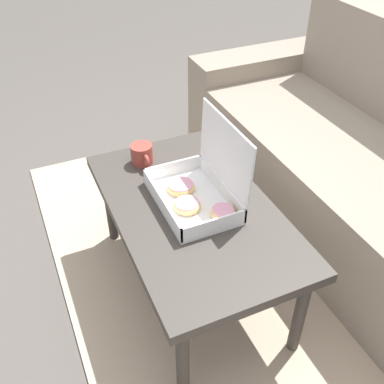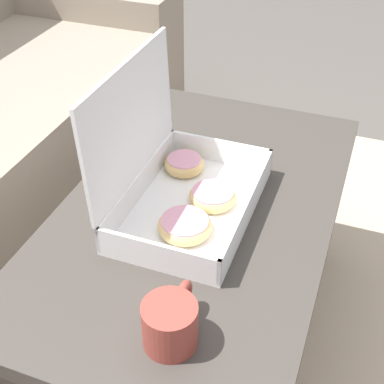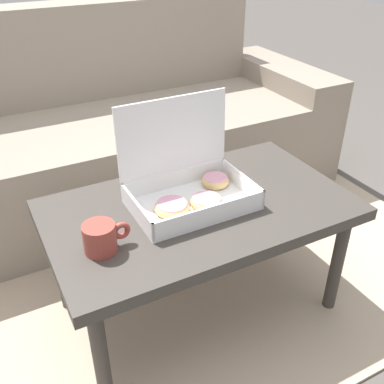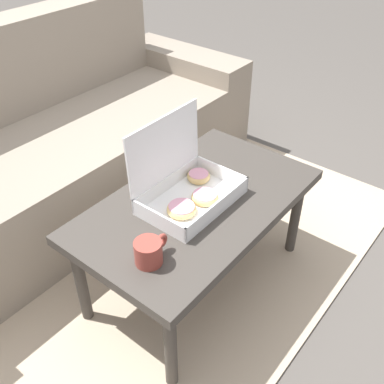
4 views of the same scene
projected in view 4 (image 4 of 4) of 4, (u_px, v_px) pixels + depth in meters
name	position (u px, v px, depth m)	size (l,w,h in m)	color
ground_plane	(177.00, 269.00, 2.04)	(12.00, 12.00, 0.00)	#514C47
area_rug	(130.00, 240.00, 2.18)	(2.33, 1.87, 0.01)	tan
couch	(53.00, 152.00, 2.25)	(2.21, 0.82, 0.90)	gray
coffee_table	(197.00, 210.00, 1.74)	(0.97, 0.57, 0.45)	#3D3833
pastry_box	(187.00, 186.00, 1.68)	(0.38, 0.26, 0.32)	white
coffee_mug	(149.00, 252.00, 1.43)	(0.13, 0.09, 0.08)	#993D33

